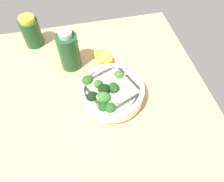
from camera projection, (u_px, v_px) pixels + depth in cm
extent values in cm
cube|color=tan|center=(98.00, 94.00, 71.29)|extent=(70.24, 70.24, 4.67)
cylinder|color=silver|center=(112.00, 97.00, 66.79)|extent=(10.59, 10.59, 1.43)
cylinder|color=silver|center=(112.00, 92.00, 64.45)|extent=(19.26, 19.26, 4.30)
cylinder|color=beige|center=(112.00, 88.00, 63.03)|extent=(16.59, 16.59, 0.80)
cylinder|color=#4A8F3C|center=(98.00, 87.00, 64.37)|extent=(1.46, 1.36, 1.73)
ellipsoid|color=#2D6023|center=(98.00, 84.00, 63.07)|extent=(3.51, 4.00, 3.42)
cylinder|color=#589D47|center=(104.00, 101.00, 61.57)|extent=(1.69, 1.89, 1.54)
ellipsoid|color=#386B2B|center=(103.00, 97.00, 60.13)|extent=(5.14, 4.19, 3.86)
cylinder|color=#4A8F3C|center=(103.00, 111.00, 60.44)|extent=(1.64, 1.73, 1.57)
ellipsoid|color=#194216|center=(103.00, 108.00, 59.22)|extent=(4.48, 4.48, 3.15)
cylinder|color=#2F662B|center=(119.00, 79.00, 66.74)|extent=(1.29, 1.59, 1.58)
ellipsoid|color=#386B2B|center=(119.00, 76.00, 65.40)|extent=(3.68, 4.24, 4.19)
cylinder|color=#2F662B|center=(93.00, 100.00, 62.13)|extent=(1.93, 1.86, 1.35)
ellipsoid|color=black|center=(92.00, 97.00, 60.85)|extent=(5.07, 3.84, 4.63)
cylinder|color=#589D47|center=(114.00, 91.00, 63.36)|extent=(1.72, 1.66, 1.52)
ellipsoid|color=#194216|center=(114.00, 88.00, 62.09)|extent=(4.34, 4.28, 3.78)
cylinder|color=#589D47|center=(110.00, 111.00, 60.33)|extent=(1.57, 1.67, 1.41)
ellipsoid|color=#23511C|center=(110.00, 108.00, 59.08)|extent=(4.96, 5.72, 4.67)
cylinder|color=#3C7A32|center=(88.00, 85.00, 65.74)|extent=(1.62, 1.65, 1.37)
ellipsoid|color=#23511C|center=(88.00, 82.00, 64.36)|extent=(5.61, 5.57, 4.23)
cylinder|color=#2F662B|center=(104.00, 92.00, 62.32)|extent=(1.78, 1.84, 1.22)
ellipsoid|color=black|center=(104.00, 89.00, 61.09)|extent=(4.34, 3.86, 3.47)
ellipsoid|color=#DBBC84|center=(126.00, 82.00, 63.84)|extent=(1.31, 1.82, 1.22)
ellipsoid|color=#DBBC84|center=(126.00, 74.00, 64.59)|extent=(2.03, 1.79, 1.10)
ellipsoid|color=#DBBC84|center=(99.00, 88.00, 62.76)|extent=(1.23, 1.93, 0.75)
ellipsoid|color=#DBBC84|center=(114.00, 89.00, 61.16)|extent=(1.86, 2.01, 1.23)
ellipsoid|color=#DBBC84|center=(98.00, 98.00, 59.19)|extent=(1.84, 1.97, 1.35)
ellipsoid|color=#DBBC84|center=(108.00, 98.00, 60.03)|extent=(1.75, 2.07, 0.84)
ellipsoid|color=yellow|center=(103.00, 57.00, 75.13)|extent=(8.44, 9.09, 4.16)
cylinder|color=#194723|center=(32.00, 33.00, 77.98)|extent=(6.83, 6.83, 10.17)
cylinder|color=gold|center=(26.00, 19.00, 73.19)|extent=(5.41, 5.41, 1.59)
cylinder|color=#194723|center=(69.00, 52.00, 70.39)|extent=(6.94, 6.94, 12.84)
cylinder|color=#B7B2A8|center=(65.00, 34.00, 64.46)|extent=(4.19, 4.19, 1.72)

